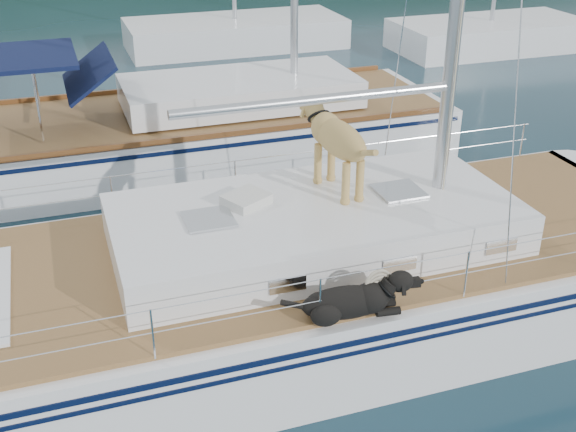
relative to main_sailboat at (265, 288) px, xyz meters
name	(u,v)px	position (x,y,z in m)	size (l,w,h in m)	color
ground	(258,332)	(-0.11, 0.00, -0.69)	(120.00, 120.00, 0.00)	black
main_sailboat	(265,288)	(0.00, 0.00, 0.00)	(12.00, 3.88, 14.01)	white
neighbor_sailboat	(191,134)	(0.34, 6.35, -0.06)	(11.00, 3.50, 13.30)	white
bg_boat_center	(235,34)	(3.89, 16.00, -0.24)	(7.20, 3.00, 11.65)	white
bg_boat_east	(490,35)	(11.89, 13.00, -0.23)	(6.40, 3.00, 11.65)	white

